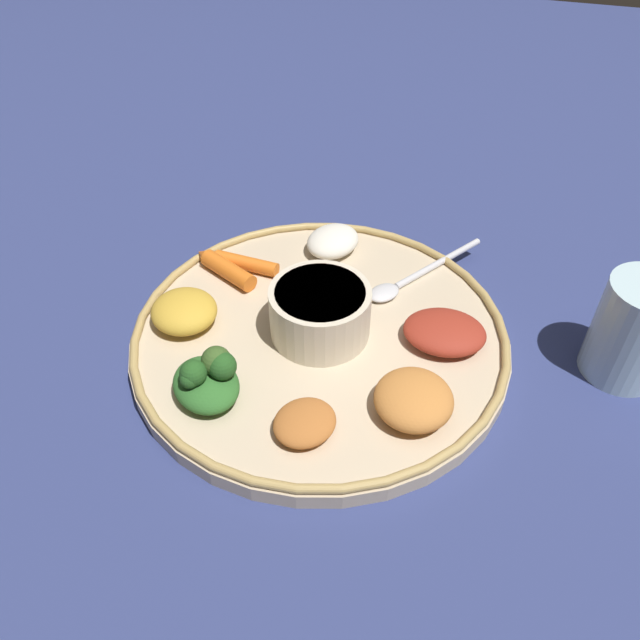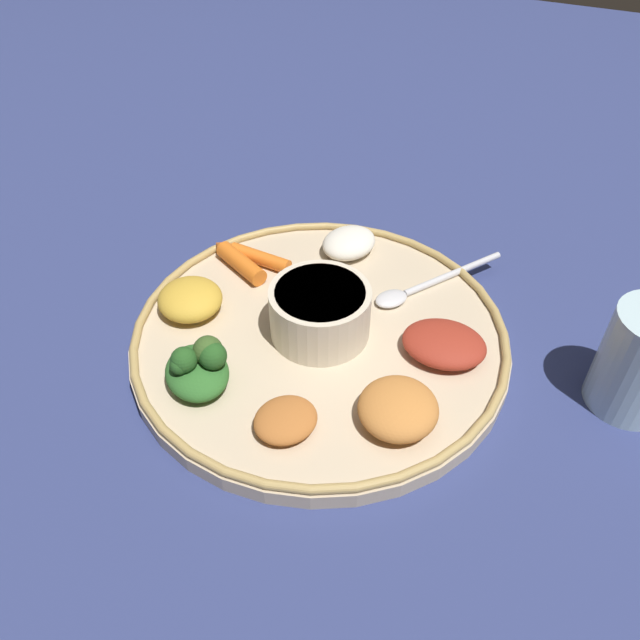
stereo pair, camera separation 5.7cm
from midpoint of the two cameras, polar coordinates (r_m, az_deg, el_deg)
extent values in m
plane|color=navy|center=(0.59, 2.76, -2.30)|extent=(2.40, 2.40, 0.00)
cylinder|color=#C6B293|center=(0.59, 2.78, -1.76)|extent=(0.35, 0.35, 0.02)
torus|color=tan|center=(0.58, 2.82, -1.00)|extent=(0.35, 0.35, 0.01)
cylinder|color=beige|center=(0.57, 2.89, 0.60)|extent=(0.09, 0.09, 0.05)
cylinder|color=maroon|center=(0.55, 2.97, 2.28)|extent=(0.08, 0.08, 0.01)
ellipsoid|color=silver|center=(0.62, 9.19, 1.82)|extent=(0.04, 0.04, 0.01)
cylinder|color=silver|center=(0.66, 14.56, 4.03)|extent=(0.08, 0.11, 0.01)
ellipsoid|color=#2D6628|center=(0.53, -8.21, -4.94)|extent=(0.08, 0.08, 0.02)
sphere|color=#23511E|center=(0.52, -6.71, -3.44)|extent=(0.02, 0.02, 0.02)
sphere|color=#23511E|center=(0.52, -9.71, -4.26)|extent=(0.02, 0.02, 0.02)
sphere|color=#385623|center=(0.52, -7.18, -2.93)|extent=(0.03, 0.03, 0.03)
sphere|color=#23511E|center=(0.52, -9.32, -3.79)|extent=(0.02, 0.02, 0.02)
cylinder|color=orange|center=(0.66, -3.03, 5.60)|extent=(0.07, 0.02, 0.02)
cone|color=orange|center=(0.68, -6.11, 6.58)|extent=(0.02, 0.01, 0.01)
cylinder|color=orange|center=(0.65, -4.74, 5.10)|extent=(0.07, 0.04, 0.02)
cone|color=orange|center=(0.68, -6.80, 6.69)|extent=(0.02, 0.02, 0.02)
ellipsoid|color=silver|center=(0.67, 5.11, 6.97)|extent=(0.07, 0.08, 0.02)
ellipsoid|color=gold|center=(0.60, -9.19, 1.78)|extent=(0.09, 0.09, 0.03)
ellipsoid|color=maroon|center=(0.57, 14.14, -2.27)|extent=(0.08, 0.07, 0.02)
ellipsoid|color=#B2662D|center=(0.50, 0.12, -9.32)|extent=(0.07, 0.07, 0.02)
ellipsoid|color=#C67A38|center=(0.51, 10.41, -8.14)|extent=(0.07, 0.07, 0.03)
cylinder|color=tan|center=(0.61, 29.04, -5.41)|extent=(0.06, 0.06, 0.04)
camera|label=1|loc=(0.03, -87.13, 2.64)|focal=34.91mm
camera|label=2|loc=(0.03, 92.87, -2.64)|focal=34.91mm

